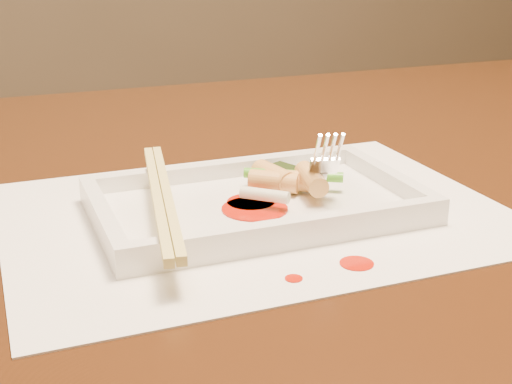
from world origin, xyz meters
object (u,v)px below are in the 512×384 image
object	(u,v)px
fork	(326,103)
table	(312,264)
placemat	(256,213)
chopstick_a	(157,196)
plate_base	(256,208)

from	to	relation	value
fork	table	bearing A→B (deg)	69.94
table	fork	distance (m)	0.20
table	fork	size ratio (longest dim) A/B	10.00
placemat	chopstick_a	size ratio (longest dim) A/B	1.65
table	plate_base	bearing A→B (deg)	-137.37
placemat	chopstick_a	xyz separation A→B (m)	(-0.08, 0.00, 0.03)
table	chopstick_a	size ratio (longest dim) A/B	5.76
placemat	table	bearing A→B (deg)	42.63
table	placemat	world-z (taller)	placemat
placemat	fork	size ratio (longest dim) A/B	2.86
plate_base	fork	world-z (taller)	fork
fork	placemat	bearing A→B (deg)	-165.58
chopstick_a	fork	bearing A→B (deg)	6.75
chopstick_a	placemat	bearing A→B (deg)	0.00
plate_base	fork	distance (m)	0.11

